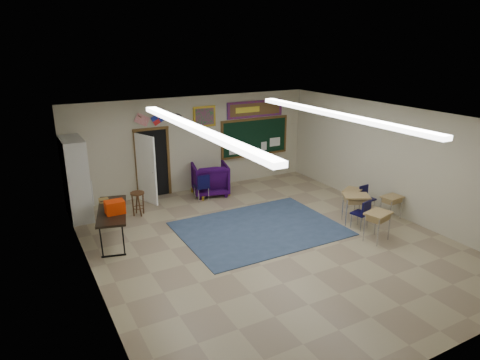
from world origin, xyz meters
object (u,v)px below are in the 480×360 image
folding_table (113,224)px  student_desk_front_left (355,207)px  wooden_stool (138,203)px  wingback_armchair (210,179)px  student_desk_front_right (352,199)px

folding_table → student_desk_front_left: bearing=-4.6°
student_desk_front_left → folding_table: (-5.83, 2.00, -0.00)m
wooden_stool → wingback_armchair: bearing=13.9°
student_desk_front_left → student_desk_front_right: student_desk_front_left is taller
wingback_armchair → student_desk_front_left: size_ratio=1.33×
student_desk_front_left → student_desk_front_right: bearing=81.8°
wingback_armchair → folding_table: folding_table is taller
student_desk_front_left → wooden_stool: size_ratio=1.23×
wingback_armchair → folding_table: bearing=43.5°
wingback_armchair → wooden_stool: size_ratio=1.63×
wingback_armchair → student_desk_front_right: 4.35m
student_desk_front_left → wingback_armchair: bearing=149.8°
wingback_armchair → student_desk_front_left: 4.58m
wingback_armchair → student_desk_front_right: size_ratio=1.57×
student_desk_front_left → folding_table: 6.16m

